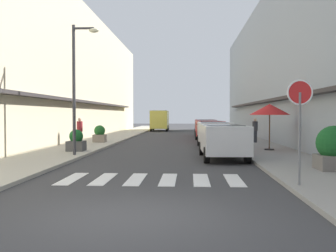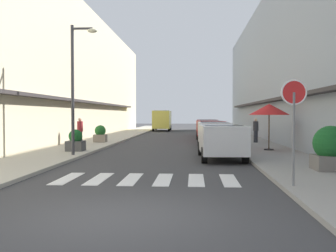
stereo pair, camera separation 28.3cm
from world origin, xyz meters
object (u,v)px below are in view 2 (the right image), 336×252
object	(u,v)px
street_lamp	(77,76)
cafe_umbrella	(269,110)
delivery_van	(162,119)
pedestrian_walking_near	(256,130)
parked_car_far	(210,128)
planter_corner	(331,148)
parked_car_mid	(214,132)
round_street_sign	(294,104)
parked_car_near	(221,138)
pedestrian_walking_far	(80,131)
planter_midblock	(76,141)
planter_far	(100,134)
parked_car_distant	(207,126)

from	to	relation	value
street_lamp	cafe_umbrella	bearing A→B (deg)	18.08
delivery_van	pedestrian_walking_near	bearing A→B (deg)	-69.56
parked_car_far	planter_corner	xyz separation A→B (m)	(3.22, -15.03, -0.11)
parked_car_mid	round_street_sign	size ratio (longest dim) A/B	1.59
delivery_van	pedestrian_walking_near	xyz separation A→B (m)	(7.65, -20.51, -0.48)
parked_car_mid	delivery_van	xyz separation A→B (m)	(-4.87, 23.34, 0.48)
parked_car_far	delivery_van	size ratio (longest dim) A/B	0.80
parked_car_far	pedestrian_walking_near	xyz separation A→B (m)	(2.78, -2.68, 0.00)
parked_car_near	round_street_sign	world-z (taller)	round_street_sign
pedestrian_walking_far	round_street_sign	bearing A→B (deg)	30.52
parked_car_mid	cafe_umbrella	size ratio (longest dim) A/B	1.83
cafe_umbrella	planter_midblock	distance (m)	9.73
delivery_van	cafe_umbrella	world-z (taller)	cafe_umbrella
delivery_van	planter_corner	world-z (taller)	delivery_van
parked_car_mid	pedestrian_walking_far	distance (m)	7.92
planter_far	parked_car_far	bearing A→B (deg)	22.09
parked_car_far	planter_corner	distance (m)	15.37
pedestrian_walking_far	planter_midblock	bearing A→B (deg)	8.25
planter_corner	pedestrian_walking_far	bearing A→B (deg)	138.12
street_lamp	planter_far	size ratio (longest dim) A/B	5.22
parked_car_far	planter_midblock	xyz separation A→B (m)	(-6.95, -9.06, -0.33)
round_street_sign	street_lamp	world-z (taller)	street_lamp
parked_car_near	street_lamp	distance (m)	6.85
street_lamp	planter_corner	world-z (taller)	street_lamp
delivery_van	street_lamp	size ratio (longest dim) A/B	0.95
round_street_sign	cafe_umbrella	distance (m)	9.95
street_lamp	pedestrian_walking_near	distance (m)	12.54
parked_car_distant	cafe_umbrella	xyz separation A→B (m)	(2.60, -14.77, 1.22)
round_street_sign	planter_corner	bearing A→B (deg)	56.52
cafe_umbrella	parked_car_near	bearing A→B (deg)	-129.71
parked_car_far	parked_car_distant	distance (m)	6.76
street_lamp	parked_car_far	bearing A→B (deg)	59.99
parked_car_near	delivery_van	distance (m)	29.38
parked_car_mid	planter_corner	world-z (taller)	planter_corner
parked_car_mid	parked_car_distant	world-z (taller)	same
planter_midblock	parked_car_mid	bearing A→B (deg)	27.10
parked_car_distant	planter_midblock	xyz separation A→B (m)	(-6.95, -15.82, -0.33)
parked_car_distant	delivery_van	world-z (taller)	delivery_van
delivery_van	round_street_sign	distance (m)	36.25
parked_car_mid	planter_far	distance (m)	7.66
parked_car_far	cafe_umbrella	bearing A→B (deg)	-72.03
parked_car_far	street_lamp	size ratio (longest dim) A/B	0.77
parked_car_near	cafe_umbrella	bearing A→B (deg)	50.29
planter_midblock	pedestrian_walking_far	world-z (taller)	pedestrian_walking_far
parked_car_mid	pedestrian_walking_near	xyz separation A→B (m)	(2.78, 2.83, 0.01)
parked_car_mid	planter_midblock	world-z (taller)	parked_car_mid
parked_car_near	pedestrian_walking_near	distance (m)	8.90
delivery_van	pedestrian_walking_near	size ratio (longest dim) A/B	3.51
round_street_sign	parked_car_distant	bearing A→B (deg)	93.09
planter_far	pedestrian_walking_far	bearing A→B (deg)	-108.14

